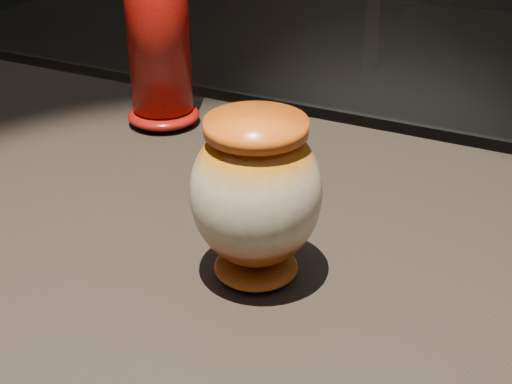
# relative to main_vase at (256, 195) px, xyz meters

# --- Properties ---
(main_vase) EXTENTS (0.16, 0.16, 0.19)m
(main_vase) POSITION_rel_main_vase_xyz_m (0.00, 0.00, 0.00)
(main_vase) COLOR maroon
(main_vase) RESTS_ON display_plinth
(tall_vase) EXTENTS (0.14, 0.14, 0.37)m
(tall_vase) POSITION_rel_main_vase_xyz_m (-0.33, 0.32, 0.08)
(tall_vase) COLOR #A9130B
(tall_vase) RESTS_ON display_plinth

